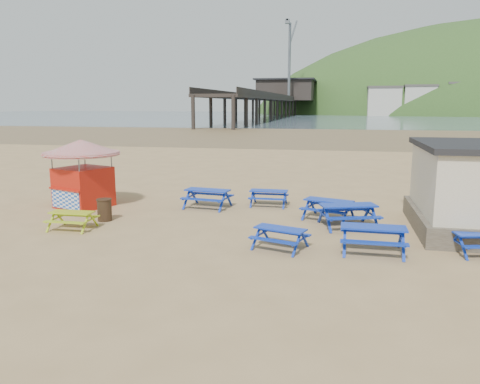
% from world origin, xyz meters
% --- Properties ---
extents(ground, '(400.00, 400.00, 0.00)m').
position_xyz_m(ground, '(0.00, 0.00, 0.00)').
color(ground, tan).
rests_on(ground, ground).
extents(wet_sand, '(400.00, 400.00, 0.00)m').
position_xyz_m(wet_sand, '(0.00, 55.00, 0.00)').
color(wet_sand, brown).
rests_on(wet_sand, ground).
extents(sea, '(400.00, 400.00, 0.00)m').
position_xyz_m(sea, '(0.00, 170.00, 0.01)').
color(sea, '#445562').
rests_on(sea, ground).
extents(picnic_table_blue_a, '(2.11, 1.78, 0.81)m').
position_xyz_m(picnic_table_blue_a, '(-1.49, 2.80, 0.40)').
color(picnic_table_blue_a, '#1442A7').
rests_on(picnic_table_blue_a, ground).
extents(picnic_table_blue_b, '(1.67, 1.35, 0.70)m').
position_xyz_m(picnic_table_blue_b, '(1.08, 3.74, 0.35)').
color(picnic_table_blue_b, '#1442A7').
rests_on(picnic_table_blue_b, ground).
extents(picnic_table_blue_c, '(2.44, 2.19, 0.85)m').
position_xyz_m(picnic_table_blue_c, '(4.47, 0.67, 0.43)').
color(picnic_table_blue_c, '#1442A7').
rests_on(picnic_table_blue_c, ground).
extents(picnic_table_blue_d, '(1.91, 1.71, 0.67)m').
position_xyz_m(picnic_table_blue_d, '(2.35, -2.46, 0.33)').
color(picnic_table_blue_d, '#1442A7').
rests_on(picnic_table_blue_d, ground).
extents(picnic_table_blue_e, '(1.97, 1.60, 0.82)m').
position_xyz_m(picnic_table_blue_e, '(5.17, -2.24, 0.41)').
color(picnic_table_blue_e, '#1442A7').
rests_on(picnic_table_blue_e, ground).
extents(picnic_table_blue_f, '(1.83, 1.60, 0.66)m').
position_xyz_m(picnic_table_blue_f, '(8.33, -1.75, 0.33)').
color(picnic_table_blue_f, '#1442A7').
rests_on(picnic_table_blue_f, ground).
extents(picnic_table_yellow, '(1.57, 1.28, 0.65)m').
position_xyz_m(picnic_table_yellow, '(-5.31, -1.69, 0.33)').
color(picnic_table_yellow, '#B5CB26').
rests_on(picnic_table_yellow, ground).
extents(ice_cream_kiosk, '(4.27, 4.27, 2.97)m').
position_xyz_m(ice_cream_kiosk, '(-6.87, 1.84, 1.87)').
color(ice_cream_kiosk, '#B61B0D').
rests_on(ice_cream_kiosk, ground).
extents(litter_bin, '(0.59, 0.59, 0.87)m').
position_xyz_m(litter_bin, '(-4.77, -0.30, 0.44)').
color(litter_bin, '#331F16').
rests_on(litter_bin, ground).
extents(pier, '(24.00, 220.00, 39.29)m').
position_xyz_m(pier, '(-17.99, 178.23, 5.46)').
color(pier, black).
rests_on(pier, ground).
extents(picnic_table_blue_g, '(2.24, 2.01, 0.78)m').
position_xyz_m(picnic_table_blue_g, '(3.75, 1.73, 0.39)').
color(picnic_table_blue_g, '#1442A7').
rests_on(picnic_table_blue_g, ground).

